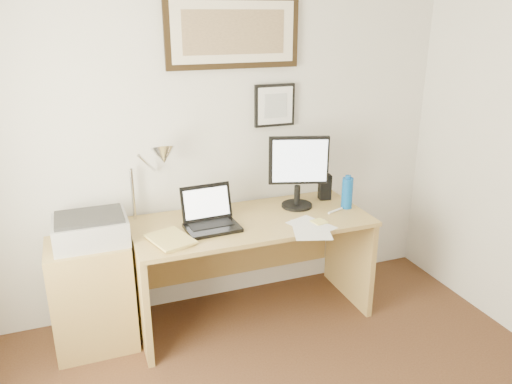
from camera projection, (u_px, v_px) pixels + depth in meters
name	position (u px, v px, depth m)	size (l,w,h in m)	color
wall_back	(213.00, 137.00, 3.48)	(3.50, 0.02, 2.50)	silver
side_cabinet	(93.00, 295.00, 3.20)	(0.50, 0.40, 0.73)	#A38244
water_bottle	(347.00, 193.00, 3.55)	(0.08, 0.08, 0.22)	#0C51A4
bottle_cap	(348.00, 177.00, 3.50)	(0.04, 0.04, 0.02)	#0C51A4
speaker	(325.00, 187.00, 3.72)	(0.08, 0.07, 0.19)	black
paper_sheet_a	(311.00, 225.00, 3.28)	(0.20, 0.29, 0.00)	silver
paper_sheet_b	(311.00, 229.00, 3.21)	(0.23, 0.33, 0.00)	silver
sticky_pad	(319.00, 222.00, 3.32)	(0.09, 0.09, 0.01)	#EFE171
marker_pen	(335.00, 211.00, 3.51)	(0.02, 0.02, 0.14)	white
book	(154.00, 244.00, 2.99)	(0.22, 0.30, 0.02)	tan
desk	(248.00, 246.00, 3.53)	(1.60, 0.70, 0.75)	#A38244
laptop	(210.00, 219.00, 3.24)	(0.35, 0.31, 0.26)	black
lcd_monitor	(298.00, 168.00, 3.50)	(0.41, 0.22, 0.52)	black
printer	(91.00, 229.00, 3.06)	(0.44, 0.34, 0.18)	#A7A7A9
desk_lamp	(160.00, 158.00, 3.20)	(0.29, 0.27, 0.53)	silver
picture_large	(234.00, 32.00, 3.27)	(0.92, 0.04, 0.47)	black
picture_small	(275.00, 105.00, 3.54)	(0.30, 0.03, 0.30)	black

